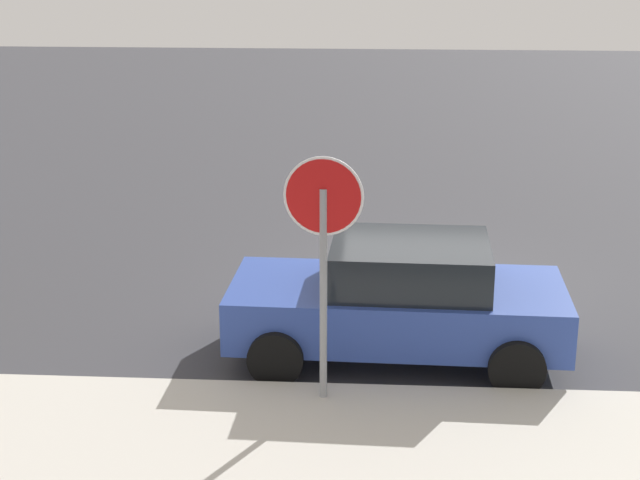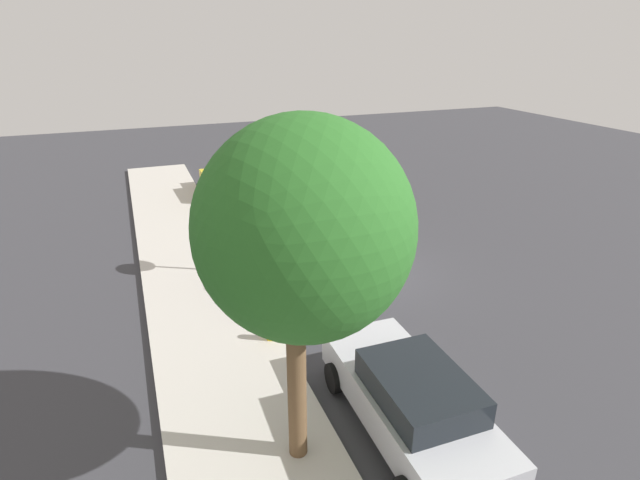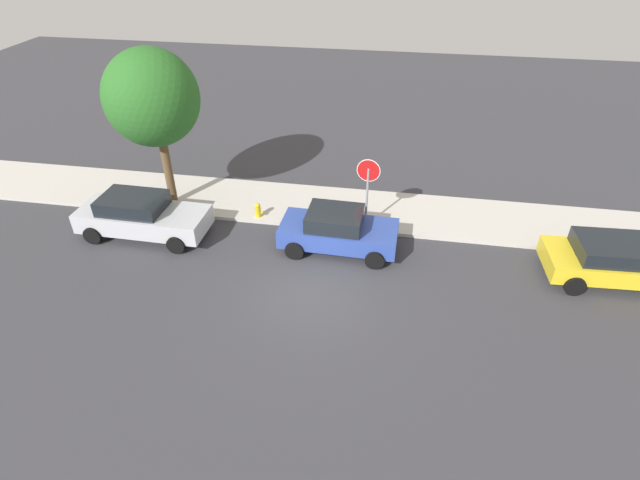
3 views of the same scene
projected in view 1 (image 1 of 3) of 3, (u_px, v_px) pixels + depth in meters
ground_plane at (429, 287)px, 14.20m from camera, size 60.00×60.00×0.00m
sidewalk_curb at (452, 463)px, 9.38m from camera, size 32.00×3.04×0.14m
stop_sign at (323, 238)px, 10.03m from camera, size 0.82×0.11×2.79m
parked_car_blue at (400, 300)px, 11.66m from camera, size 4.01×2.05×1.46m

